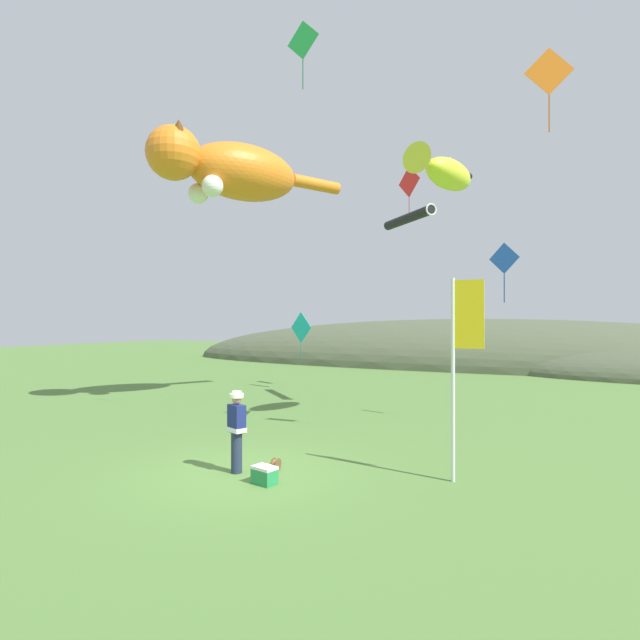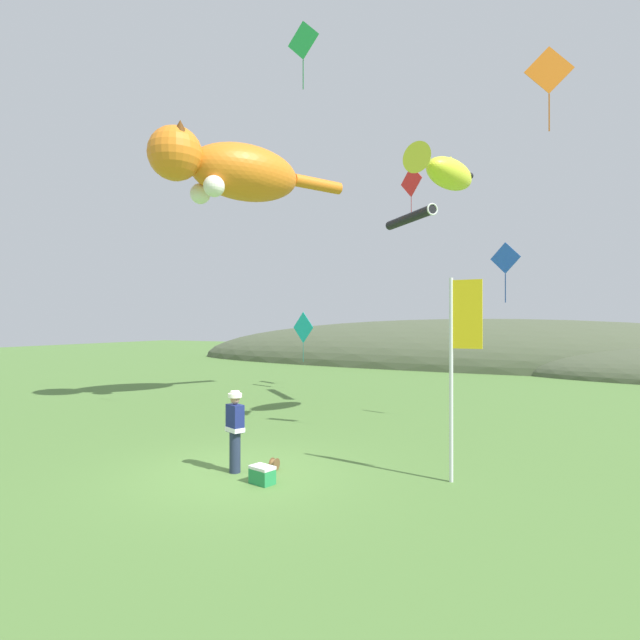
{
  "view_description": "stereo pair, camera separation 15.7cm",
  "coord_description": "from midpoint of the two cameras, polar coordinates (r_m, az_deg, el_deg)",
  "views": [
    {
      "loc": [
        6.3,
        -8.93,
        3.27
      ],
      "look_at": [
        0.0,
        4.0,
        3.34
      ],
      "focal_mm": 28.0,
      "sensor_mm": 36.0,
      "label": 1
    },
    {
      "loc": [
        6.44,
        -8.86,
        3.27
      ],
      "look_at": [
        0.0,
        4.0,
        3.34
      ],
      "focal_mm": 28.0,
      "sensor_mm": 36.0,
      "label": 2
    }
  ],
  "objects": [
    {
      "name": "picnic_cooler",
      "position": [
        10.63,
        -6.81,
        -17.18
      ],
      "size": [
        0.55,
        0.43,
        0.36
      ],
      "color": "#268C4C",
      "rests_on": "ground"
    },
    {
      "name": "kite_diamond_blue",
      "position": [
        16.73,
        20.05,
        6.57
      ],
      "size": [
        0.94,
        0.33,
        1.88
      ],
      "color": "blue"
    },
    {
      "name": "ground_plane",
      "position": [
        11.42,
        -9.65,
        -16.92
      ],
      "size": [
        120.0,
        120.0,
        0.0
      ],
      "primitive_type": "plane",
      "color": "#517A38"
    },
    {
      "name": "kite_fish_windsock",
      "position": [
        16.21,
        13.68,
        16.17
      ],
      "size": [
        1.66,
        3.45,
        1.03
      ],
      "color": "yellow"
    },
    {
      "name": "kite_diamond_orange",
      "position": [
        14.44,
        24.4,
        24.4
      ],
      "size": [
        1.11,
        0.29,
        2.04
      ],
      "color": "orange"
    },
    {
      "name": "kite_diamond_teal",
      "position": [
        24.22,
        -2.37,
        -0.89
      ],
      "size": [
        1.41,
        0.59,
        2.41
      ],
      "color": "#19BFBF"
    },
    {
      "name": "kite_spool",
      "position": [
        11.51,
        -5.47,
        -16.09
      ],
      "size": [
        0.13,
        0.27,
        0.27
      ],
      "color": "olive",
      "rests_on": "ground"
    },
    {
      "name": "kite_diamond_red",
      "position": [
        23.46,
        9.96,
        15.28
      ],
      "size": [
        1.2,
        0.79,
        2.32
      ],
      "color": "red"
    },
    {
      "name": "kite_giant_cat",
      "position": [
        21.0,
        -10.53,
        16.48
      ],
      "size": [
        4.86,
        7.93,
        2.64
      ],
      "color": "orange"
    },
    {
      "name": "kite_diamond_green",
      "position": [
        17.23,
        -2.26,
        29.28
      ],
      "size": [
        1.17,
        0.19,
        2.08
      ],
      "color": "green"
    },
    {
      "name": "kite_tube_streamer",
      "position": [
        19.64,
        9.84,
        11.41
      ],
      "size": [
        2.61,
        2.5,
        0.44
      ],
      "color": "black"
    },
    {
      "name": "festival_attendant",
      "position": [
        11.25,
        -9.91,
        -12.16
      ],
      "size": [
        0.49,
        0.4,
        1.77
      ],
      "color": "#232D47",
      "rests_on": "ground"
    },
    {
      "name": "festival_banner_pole",
      "position": [
        10.58,
        15.37,
        -3.11
      ],
      "size": [
        0.66,
        0.08,
        4.19
      ],
      "color": "silver",
      "rests_on": "ground"
    },
    {
      "name": "distant_hill_ridge",
      "position": [
        39.61,
        19.47,
        -4.99
      ],
      "size": [
        51.34,
        16.53,
        7.1
      ],
      "color": "#4C563D",
      "rests_on": "ground"
    }
  ]
}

